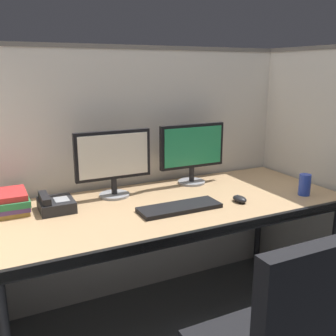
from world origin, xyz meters
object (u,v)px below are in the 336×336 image
Objects in this scene: desk_phone at (55,204)px; keyboard_main at (180,208)px; desk at (173,212)px; monitor_right at (192,150)px; computer_mouse at (240,199)px; monitor_left at (113,159)px; book_stack at (12,202)px; soda_can at (305,185)px.

keyboard_main is at bearing -25.07° from desk_phone.
desk_phone is at bearing 164.37° from desk.
desk_phone is at bearing -172.39° from monitor_right.
keyboard_main is 0.35m from computer_mouse.
monitor_left is at bearing 123.34° from keyboard_main.
monitor_right is at bearing 2.41° from book_stack.
computer_mouse is 0.51× the size of desk_phone.
desk_phone is (-0.86, -0.12, -0.18)m from monitor_right.
keyboard_main is at bearing -98.29° from desk.
keyboard_main is 4.48× the size of computer_mouse.
book_stack is (-1.06, -0.04, -0.16)m from monitor_right.
keyboard_main is 0.63m from desk_phone.
desk is 0.77m from soda_can.
computer_mouse is at bearing -18.75° from book_stack.
soda_can is (1.32, -0.37, 0.03)m from desk_phone.
monitor_right reaches higher than soda_can.
computer_mouse is 0.97m from desk_phone.
soda_can is at bearing -15.71° from desk_phone.
monitor_right is at bearing 97.80° from computer_mouse.
monitor_left is at bearing -176.49° from monitor_right.
soda_can is at bearing -8.92° from computer_mouse.
book_stack reaches higher than keyboard_main.
soda_can is at bearing -15.78° from desk.
soda_can reaches higher than keyboard_main.
book_stack is (-0.20, 0.07, 0.02)m from desk_phone.
keyboard_main is (0.23, -0.35, -0.20)m from monitor_left.
book_stack is (-1.12, 0.38, 0.04)m from computer_mouse.
desk_phone is (-0.59, 0.16, 0.08)m from desk.
monitor_right is 0.89m from desk_phone.
book_stack is at bearing 161.25° from computer_mouse.
desk is at bearing -134.28° from monitor_right.
monitor_right reaches higher than computer_mouse.
soda_can reaches higher than desk_phone.
desk is 0.44m from monitor_left.
keyboard_main is at bearing -23.71° from book_stack.
monitor_right is 4.48× the size of computer_mouse.
keyboard_main is at bearing 172.11° from soda_can.
monitor_left is at bearing 13.69° from desk_phone.
keyboard_main is 0.84m from book_stack.
book_stack reaches higher than desk_phone.
computer_mouse is (0.33, -0.14, 0.07)m from desk.
monitor_left is at bearing 134.82° from desk.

